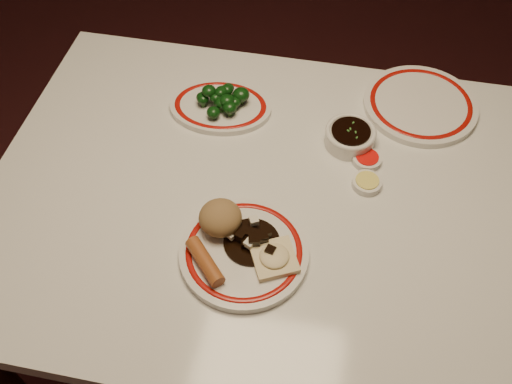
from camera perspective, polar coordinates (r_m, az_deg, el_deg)
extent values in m
plane|color=black|center=(1.86, 0.75, -14.40)|extent=(7.00, 7.00, 0.00)
cube|color=silver|center=(1.22, 1.10, -0.80)|extent=(1.20, 0.90, 0.04)
cylinder|color=black|center=(1.87, -13.32, 4.29)|extent=(0.06, 0.06, 0.71)
cylinder|color=black|center=(1.80, 20.41, -0.83)|extent=(0.06, 0.06, 0.71)
cylinder|color=silver|center=(1.12, -1.20, -6.09)|extent=(0.31, 0.31, 0.02)
torus|color=#9E0E08|center=(1.11, -1.21, -5.84)|extent=(0.27, 0.27, 0.00)
ellipsoid|color=olive|center=(1.11, -3.59, -2.58)|extent=(0.09, 0.09, 0.06)
cylinder|color=#A35728|center=(1.08, -5.13, -6.92)|extent=(0.09, 0.10, 0.03)
cube|color=beige|center=(1.09, 1.84, -6.66)|extent=(0.11, 0.11, 0.01)
ellipsoid|color=beige|center=(1.08, 1.85, -6.40)|extent=(0.06, 0.06, 0.02)
cylinder|color=black|center=(1.12, -0.43, -5.02)|extent=(0.11, 0.11, 0.00)
cube|color=black|center=(1.11, -0.99, -5.18)|extent=(0.02, 0.02, 0.02)
cube|color=black|center=(1.11, -0.98, -4.08)|extent=(0.02, 0.02, 0.02)
cube|color=black|center=(1.12, -1.68, -3.99)|extent=(0.02, 0.02, 0.02)
cube|color=black|center=(1.11, -0.17, -4.25)|extent=(0.02, 0.02, 0.02)
cube|color=black|center=(1.11, -1.60, -4.33)|extent=(0.03, 0.03, 0.02)
cube|color=black|center=(1.08, 1.44, -5.94)|extent=(0.02, 0.02, 0.02)
cube|color=black|center=(1.10, 0.58, -4.58)|extent=(0.03, 0.03, 0.02)
cube|color=black|center=(1.11, 0.97, -4.11)|extent=(0.02, 0.02, 0.02)
cube|color=black|center=(1.12, -0.94, -4.32)|extent=(0.02, 0.02, 0.01)
cube|color=black|center=(1.11, -0.45, -4.83)|extent=(0.03, 0.03, 0.02)
cube|color=black|center=(1.10, -0.18, -4.87)|extent=(0.03, 0.03, 0.02)
cube|color=beige|center=(1.09, -0.69, -5.16)|extent=(0.02, 0.02, 0.01)
cube|color=beige|center=(1.12, -0.21, -2.87)|extent=(0.02, 0.02, 0.01)
cube|color=beige|center=(1.11, -2.47, -4.26)|extent=(0.02, 0.02, 0.01)
torus|color=#9E0E08|center=(1.37, -3.59, 8.69)|extent=(0.22, 0.22, 0.00)
cylinder|color=#23471C|center=(1.37, -1.49, 9.10)|extent=(0.01, 0.01, 0.02)
ellipsoid|color=#0D360F|center=(1.35, -1.51, 9.71)|extent=(0.04, 0.04, 0.03)
cylinder|color=#23471C|center=(1.37, -5.34, 8.95)|extent=(0.01, 0.01, 0.01)
ellipsoid|color=#0D360F|center=(1.36, -5.38, 9.41)|extent=(0.03, 0.03, 0.02)
cylinder|color=#23471C|center=(1.35, -3.48, 8.35)|extent=(0.01, 0.01, 0.02)
ellipsoid|color=#0D360F|center=(1.34, -3.52, 8.86)|extent=(0.03, 0.03, 0.02)
cylinder|color=#23471C|center=(1.34, -2.63, 7.91)|extent=(0.01, 0.01, 0.01)
ellipsoid|color=#0D360F|center=(1.33, -2.65, 8.45)|extent=(0.03, 0.03, 0.03)
cylinder|color=#23471C|center=(1.37, -3.56, 8.83)|extent=(0.01, 0.01, 0.01)
ellipsoid|color=#0D360F|center=(1.36, -3.59, 9.23)|extent=(0.03, 0.03, 0.02)
cylinder|color=#23471C|center=(1.39, -2.76, 9.85)|extent=(0.01, 0.01, 0.01)
ellipsoid|color=#0D360F|center=(1.38, -2.79, 10.33)|extent=(0.03, 0.03, 0.02)
cylinder|color=#23471C|center=(1.37, -3.60, 8.93)|extent=(0.01, 0.01, 0.02)
ellipsoid|color=#0D360F|center=(1.35, -3.64, 9.52)|extent=(0.04, 0.04, 0.03)
cylinder|color=#23471C|center=(1.36, -3.68, 8.45)|extent=(0.01, 0.01, 0.01)
ellipsoid|color=#0D360F|center=(1.35, -3.71, 8.89)|extent=(0.03, 0.03, 0.02)
cylinder|color=#23471C|center=(1.37, -5.28, 8.78)|extent=(0.01, 0.01, 0.01)
ellipsoid|color=#0D360F|center=(1.36, -5.33, 9.24)|extent=(0.03, 0.03, 0.02)
cylinder|color=#23471C|center=(1.34, -4.25, 7.51)|extent=(0.01, 0.01, 0.01)
ellipsoid|color=#0D360F|center=(1.33, -4.28, 7.94)|extent=(0.03, 0.03, 0.03)
cylinder|color=#23471C|center=(1.36, -2.50, 8.80)|extent=(0.01, 0.01, 0.01)
ellipsoid|color=#0D360F|center=(1.35, -2.52, 9.24)|extent=(0.03, 0.03, 0.02)
cylinder|color=#23471C|center=(1.36, -2.11, 8.53)|extent=(0.01, 0.01, 0.01)
ellipsoid|color=#0D360F|center=(1.35, -2.13, 8.99)|extent=(0.03, 0.03, 0.02)
ellipsoid|color=#0D360F|center=(1.34, -3.57, 9.89)|extent=(0.03, 0.03, 0.02)
ellipsoid|color=#0D360F|center=(1.36, -2.92, 10.19)|extent=(0.03, 0.03, 0.02)
ellipsoid|color=#0D360F|center=(1.33, -2.93, 9.10)|extent=(0.03, 0.03, 0.03)
ellipsoid|color=#0D360F|center=(1.35, -4.74, 10.03)|extent=(0.03, 0.03, 0.03)
ellipsoid|color=#0D360F|center=(1.35, -4.08, 9.40)|extent=(0.03, 0.03, 0.02)
ellipsoid|color=#0D360F|center=(1.35, -3.46, 10.01)|extent=(0.03, 0.03, 0.02)
cylinder|color=silver|center=(1.31, 9.36, 5.39)|extent=(0.11, 0.11, 0.04)
cylinder|color=black|center=(1.29, 9.49, 6.03)|extent=(0.09, 0.09, 0.00)
cylinder|color=silver|center=(1.28, 11.02, 3.19)|extent=(0.06, 0.06, 0.02)
cylinder|color=red|center=(1.27, 11.08, 3.47)|extent=(0.05, 0.05, 0.00)
cylinder|color=silver|center=(1.24, 11.01, 0.89)|extent=(0.06, 0.06, 0.02)
cylinder|color=#EBDC60|center=(1.23, 11.08, 1.16)|extent=(0.05, 0.05, 0.00)
cylinder|color=silver|center=(1.43, 16.10, 8.37)|extent=(0.31, 0.31, 0.02)
torus|color=#9E0E08|center=(1.43, 16.18, 8.60)|extent=(0.27, 0.27, 0.00)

